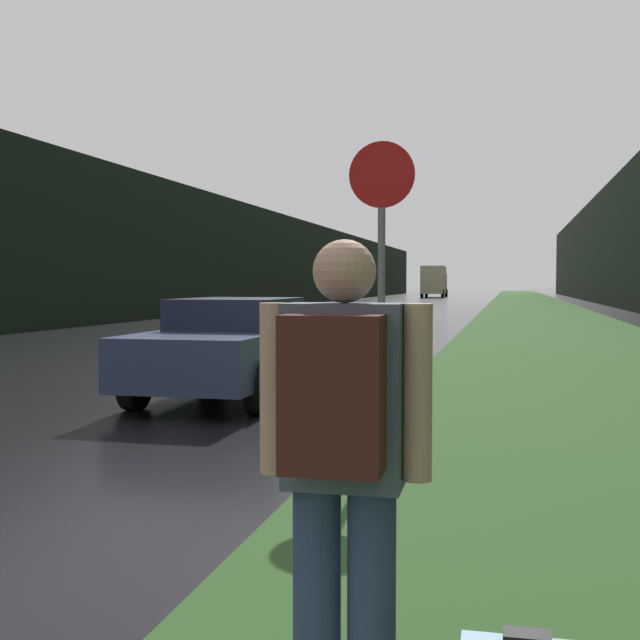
# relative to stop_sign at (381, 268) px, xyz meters

# --- Properties ---
(grass_verge) EXTENTS (6.00, 240.00, 0.02)m
(grass_verge) POSITION_rel_stop_sign_xyz_m (2.62, 33.18, -1.71)
(grass_verge) COLOR #2D5123
(grass_verge) RESTS_ON ground_plane
(lane_stripe_c) EXTENTS (0.12, 3.00, 0.01)m
(lane_stripe_c) POSITION_rel_stop_sign_xyz_m (-4.72, 5.80, -1.72)
(lane_stripe_c) COLOR silver
(lane_stripe_c) RESTS_ON ground_plane
(lane_stripe_d) EXTENTS (0.12, 3.00, 0.01)m
(lane_stripe_d) POSITION_rel_stop_sign_xyz_m (-4.72, 12.80, -1.72)
(lane_stripe_d) COLOR silver
(lane_stripe_d) RESTS_ON ground_plane
(treeline_far_side) EXTENTS (2.00, 140.00, 6.30)m
(treeline_far_side) POSITION_rel_stop_sign_xyz_m (-15.05, 43.18, 1.43)
(treeline_far_side) COLOR black
(treeline_far_side) RESTS_ON ground_plane
(treeline_near_side) EXTENTS (2.00, 140.00, 8.44)m
(treeline_near_side) POSITION_rel_stop_sign_xyz_m (8.62, 43.18, 2.50)
(treeline_near_side) COLOR black
(treeline_near_side) RESTS_ON ground_plane
(stop_sign) EXTENTS (0.61, 0.07, 2.89)m
(stop_sign) POSITION_rel_stop_sign_xyz_m (0.00, 0.00, 0.00)
(stop_sign) COLOR slate
(stop_sign) RESTS_ON ground_plane
(hitchhiker_with_backpack) EXTENTS (0.60, 0.41, 1.73)m
(hitchhiker_with_backpack) POSITION_rel_stop_sign_xyz_m (0.61, -4.74, -0.73)
(hitchhiker_with_backpack) COLOR navy
(hitchhiker_with_backpack) RESTS_ON ground_plane
(car_passing_near) EXTENTS (1.82, 4.27, 1.36)m
(car_passing_near) POSITION_rel_stop_sign_xyz_m (-2.55, 3.08, -1.01)
(car_passing_near) COLOR #2D3856
(car_passing_near) RESTS_ON ground_plane
(delivery_truck) EXTENTS (2.49, 7.27, 3.38)m
(delivery_truck) POSITION_rel_stop_sign_xyz_m (-6.88, 80.39, 0.07)
(delivery_truck) COLOR #6E684F
(delivery_truck) RESTS_ON ground_plane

